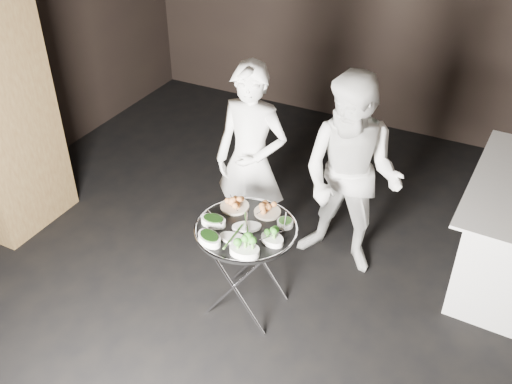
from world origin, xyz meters
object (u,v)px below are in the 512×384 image
at_px(serving_tray, 246,229).
at_px(waiter_right, 351,178).
at_px(waiter_left, 251,162).
at_px(tray_stand, 246,265).

relative_size(serving_tray, waiter_right, 0.43).
bearing_deg(waiter_left, serving_tray, -67.80).
height_order(tray_stand, serving_tray, serving_tray).
bearing_deg(waiter_left, tray_stand, -67.80).
distance_m(serving_tray, waiter_right, 0.93).
height_order(tray_stand, waiter_right, waiter_right).
bearing_deg(serving_tray, waiter_right, 60.13).
xyz_separation_m(tray_stand, serving_tray, (0.00, 0.00, 0.33)).
bearing_deg(waiter_right, waiter_left, -168.36).
bearing_deg(serving_tray, waiter_left, 114.71).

